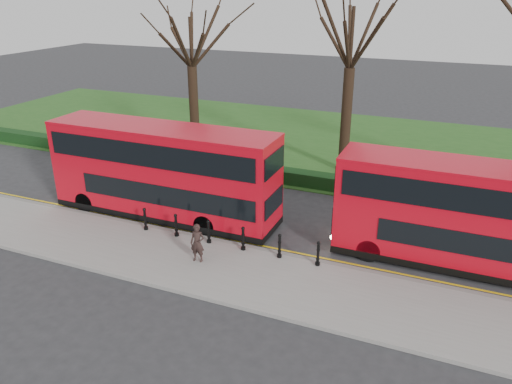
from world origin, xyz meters
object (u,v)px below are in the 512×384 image
at_px(bus_rear, 476,218).
at_px(bollard_row, 226,235).
at_px(bus_lead, 163,173).
at_px(pedestrian, 197,243).

bearing_deg(bus_rear, bollard_row, -165.61).
relative_size(bollard_row, bus_lead, 0.74).
bearing_deg(bus_rear, bus_lead, -177.60).
xyz_separation_m(bollard_row, bus_lead, (-4.10, 1.85, 1.57)).
relative_size(bus_rear, pedestrian, 6.64).
bearing_deg(bus_lead, bollard_row, -24.30).
distance_m(bollard_row, bus_lead, 4.77).
bearing_deg(bus_lead, bus_rear, 2.40).
bearing_deg(pedestrian, bus_rear, 15.10).
height_order(bollard_row, bus_lead, bus_lead).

